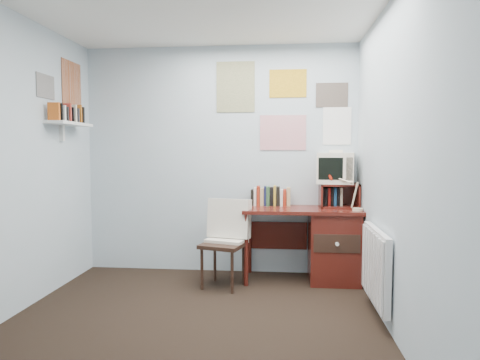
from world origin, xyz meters
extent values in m
plane|color=black|center=(0.00, 0.00, 0.00)|extent=(3.50, 3.50, 0.00)
cube|color=silver|center=(0.00, 1.75, 1.25)|extent=(3.00, 0.02, 2.50)
cube|color=silver|center=(1.50, 0.00, 1.25)|extent=(0.02, 3.50, 2.50)
cube|color=#521912|center=(0.90, 1.48, 0.74)|extent=(1.20, 0.55, 0.03)
cube|color=#521912|center=(1.23, 1.48, 0.36)|extent=(0.50, 0.50, 0.72)
cylinder|color=#521912|center=(0.34, 1.24, 0.36)|extent=(0.04, 0.04, 0.72)
cylinder|color=#521912|center=(0.34, 1.71, 0.36)|extent=(0.04, 0.04, 0.72)
cube|color=#521912|center=(0.65, 1.73, 0.42)|extent=(0.64, 0.02, 0.30)
cube|color=black|center=(0.12, 1.18, 0.42)|extent=(0.53, 0.52, 0.85)
cube|color=#B51E0C|center=(1.44, 1.33, 0.94)|extent=(0.29, 0.27, 0.37)
cube|color=#521912|center=(1.29, 1.59, 0.89)|extent=(0.40, 0.30, 0.25)
cube|color=#EEE0C7|center=(1.26, 1.61, 1.19)|extent=(0.42, 0.40, 0.35)
cube|color=#521912|center=(0.66, 1.66, 0.87)|extent=(0.60, 0.14, 0.22)
cube|color=white|center=(1.46, 0.55, 0.42)|extent=(0.09, 0.80, 0.60)
cube|color=white|center=(-1.40, 1.10, 1.62)|extent=(0.20, 0.62, 0.24)
cube|color=white|center=(0.70, 1.74, 1.85)|extent=(1.20, 0.01, 0.90)
cube|color=white|center=(-1.49, 1.10, 2.00)|extent=(0.01, 0.70, 0.60)
camera|label=1|loc=(0.69, -2.96, 1.36)|focal=32.00mm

